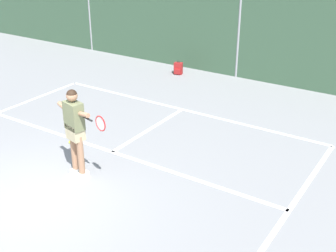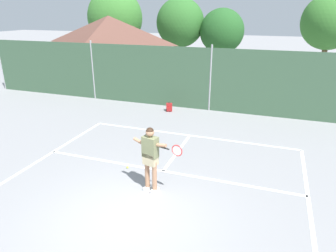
{
  "view_description": "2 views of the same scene",
  "coord_description": "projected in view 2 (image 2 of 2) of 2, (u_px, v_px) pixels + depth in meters",
  "views": [
    {
      "loc": [
        5.85,
        -4.17,
        4.66
      ],
      "look_at": [
        1.39,
        2.65,
        0.93
      ],
      "focal_mm": 46.84,
      "sensor_mm": 36.0,
      "label": 1
    },
    {
      "loc": [
        2.89,
        -5.24,
        4.61
      ],
      "look_at": [
        0.01,
        2.9,
        1.33
      ],
      "focal_mm": 32.48,
      "sensor_mm": 36.0,
      "label": 2
    }
  ],
  "objects": [
    {
      "name": "tennis_ball",
      "position": [
        128.0,
        167.0,
        9.49
      ],
      "size": [
        0.07,
        0.07,
        0.07
      ],
      "primitive_type": "sphere",
      "color": "#CCE033",
      "rests_on": "ground"
    },
    {
      "name": "court_markings",
      "position": [
        138.0,
        204.0,
        7.72
      ],
      "size": [
        8.3,
        11.1,
        0.01
      ],
      "color": "white",
      "rests_on": "ground"
    },
    {
      "name": "ground_plane",
      "position": [
        127.0,
        220.0,
        7.16
      ],
      "size": [
        120.0,
        120.0,
        0.0
      ],
      "primitive_type": "plane",
      "color": "gray"
    },
    {
      "name": "treeline_backdrop",
      "position": [
        228.0,
        23.0,
        22.09
      ],
      "size": [
        25.85,
        4.1,
        6.36
      ],
      "color": "brown",
      "rests_on": "ground"
    },
    {
      "name": "tennis_player",
      "position": [
        151.0,
        154.0,
        7.91
      ],
      "size": [
        1.43,
        0.34,
        1.85
      ],
      "color": "silver",
      "rests_on": "ground"
    },
    {
      "name": "clubhouse_building",
      "position": [
        110.0,
        50.0,
        19.47
      ],
      "size": [
        6.51,
        4.6,
        4.34
      ],
      "color": "beige",
      "rests_on": "ground"
    },
    {
      "name": "chainlink_fence",
      "position": [
        210.0,
        80.0,
        14.55
      ],
      "size": [
        26.09,
        0.09,
        3.16
      ],
      "color": "#38563D",
      "rests_on": "ground"
    },
    {
      "name": "backpack_red",
      "position": [
        169.0,
        107.0,
        14.84
      ],
      "size": [
        0.32,
        0.3,
        0.46
      ],
      "color": "maroon",
      "rests_on": "ground"
    }
  ]
}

